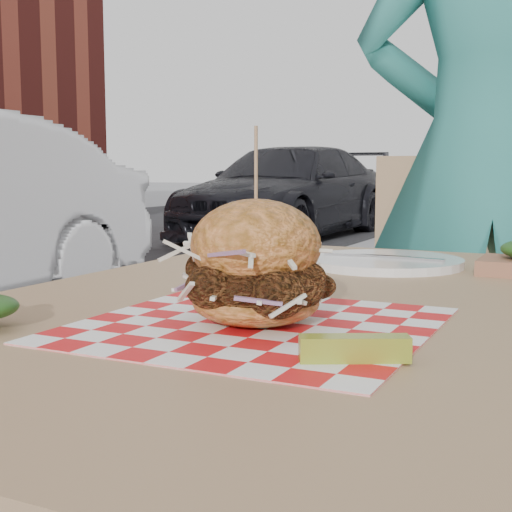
% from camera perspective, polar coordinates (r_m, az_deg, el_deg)
% --- Properties ---
extents(diner, '(0.74, 0.54, 1.88)m').
position_cam_1_polar(diner, '(1.88, 18.28, 7.39)').
color(diner, '#2B7D77').
rests_on(diner, ground).
extents(car_dark, '(1.90, 4.29, 1.22)m').
position_cam_1_polar(car_dark, '(9.60, 2.54, 5.16)').
color(car_dark, black).
rests_on(car_dark, ground).
extents(patio_table, '(0.80, 1.20, 0.75)m').
position_cam_1_polar(patio_table, '(0.95, 4.51, -7.99)').
color(patio_table, '#A3825A').
rests_on(patio_table, ground).
extents(patio_chair, '(0.43, 0.44, 0.95)m').
position_cam_1_polar(patio_chair, '(1.84, 14.92, -4.66)').
color(patio_chair, '#A3825A').
rests_on(patio_chair, ground).
extents(paper_liner, '(0.36, 0.36, 0.00)m').
position_cam_1_polar(paper_liner, '(0.76, 0.00, -5.52)').
color(paper_liner, red).
rests_on(paper_liner, patio_table).
extents(sandwich, '(0.18, 0.18, 0.21)m').
position_cam_1_polar(sandwich, '(0.75, 0.00, -1.14)').
color(sandwich, '#D27B3B').
rests_on(sandwich, paper_liner).
extents(pickle_spear, '(0.09, 0.06, 0.02)m').
position_cam_1_polar(pickle_spear, '(0.62, 7.88, -7.34)').
color(pickle_spear, olive).
rests_on(pickle_spear, paper_liner).
extents(place_setting, '(0.27, 0.27, 0.02)m').
position_cam_1_polar(place_setting, '(1.25, 10.18, -0.46)').
color(place_setting, white).
rests_on(place_setting, patio_table).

